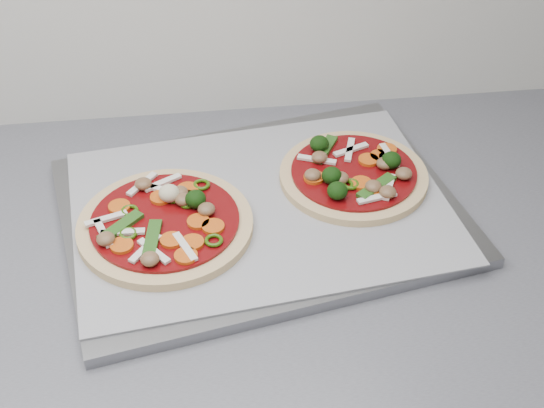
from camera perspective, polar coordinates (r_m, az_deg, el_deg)
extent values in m
cube|color=gray|center=(0.89, -0.89, -0.52)|extent=(0.50, 0.41, 0.01)
cube|color=#A2A2A8|center=(0.88, -0.90, -0.10)|extent=(0.46, 0.36, 0.00)
cylinder|color=#DFBD84|center=(0.85, -8.03, -1.60)|extent=(0.21, 0.21, 0.01)
cylinder|color=#6E0708|center=(0.85, -8.08, -1.24)|extent=(0.18, 0.18, 0.00)
cube|color=white|center=(0.89, -8.21, 1.08)|extent=(0.05, 0.03, 0.00)
ellipsoid|color=brown|center=(0.89, -9.67, 1.51)|extent=(0.03, 0.03, 0.01)
cube|color=white|center=(0.84, -11.18, -2.10)|extent=(0.05, 0.01, 0.00)
torus|color=#2E540A|center=(0.86, -6.37, 0.10)|extent=(0.03, 0.03, 0.00)
ellipsoid|color=brown|center=(0.79, -9.18, -4.10)|extent=(0.03, 0.03, 0.01)
cylinder|color=#E35D12|center=(0.87, -11.42, -0.20)|extent=(0.04, 0.04, 0.00)
cylinder|color=#E35D12|center=(0.80, -6.50, -3.90)|extent=(0.04, 0.04, 0.00)
torus|color=#2E540A|center=(0.86, -10.67, -0.50)|extent=(0.03, 0.03, 0.00)
cylinder|color=#E35D12|center=(0.84, -5.58, -1.33)|extent=(0.04, 0.04, 0.00)
cube|color=white|center=(0.90, -9.76, 1.49)|extent=(0.04, 0.04, 0.00)
cylinder|color=#E35D12|center=(0.82, -11.24, -3.08)|extent=(0.03, 0.03, 0.00)
ellipsoid|color=brown|center=(0.86, -6.70, 0.35)|extent=(0.03, 0.03, 0.01)
cylinder|color=#E35D12|center=(0.81, -6.01, -2.90)|extent=(0.03, 0.03, 0.00)
torus|color=#2E540A|center=(0.87, -7.39, 0.50)|extent=(0.03, 0.03, 0.00)
cube|color=white|center=(0.81, -8.90, -3.52)|extent=(0.04, 0.04, 0.00)
cylinder|color=#E35D12|center=(0.87, -6.47, 0.47)|extent=(0.03, 0.03, 0.00)
cube|color=white|center=(0.81, -6.57, -3.22)|extent=(0.03, 0.05, 0.00)
torus|color=#2E540A|center=(0.83, -10.78, -2.20)|extent=(0.03, 0.03, 0.00)
torus|color=#2E540A|center=(0.81, -4.41, -2.75)|extent=(0.03, 0.03, 0.00)
torus|color=#2E540A|center=(0.89, -5.33, 1.46)|extent=(0.03, 0.03, 0.00)
cylinder|color=#E35D12|center=(0.88, -6.37, 1.11)|extent=(0.03, 0.03, 0.00)
ellipsoid|color=brown|center=(0.83, -12.41, -2.58)|extent=(0.03, 0.03, 0.01)
ellipsoid|color=#14370C|center=(0.86, -5.78, 0.38)|extent=(0.03, 0.03, 0.02)
ellipsoid|color=brown|center=(0.85, -4.97, -0.39)|extent=(0.03, 0.03, 0.01)
cylinder|color=#E35D12|center=(0.88, -8.37, 0.49)|extent=(0.03, 0.03, 0.00)
ellipsoid|color=beige|center=(0.87, -7.75, 0.81)|extent=(0.03, 0.03, 0.02)
cube|color=#295F19|center=(0.84, -11.33, -1.68)|extent=(0.05, 0.05, 0.00)
cylinder|color=#E35D12|center=(0.83, -4.45, -1.71)|extent=(0.04, 0.04, 0.00)
ellipsoid|color=brown|center=(0.87, -6.96, 0.87)|extent=(0.02, 0.02, 0.01)
cube|color=white|center=(0.90, -8.24, 1.61)|extent=(0.05, 0.03, 0.00)
cube|color=#295F19|center=(0.82, -9.01, -2.59)|extent=(0.02, 0.06, 0.00)
cube|color=white|center=(0.84, -12.60, -2.15)|extent=(0.02, 0.05, 0.00)
cube|color=white|center=(0.81, -9.52, -3.31)|extent=(0.04, 0.04, 0.00)
cube|color=white|center=(0.86, -12.38, -1.09)|extent=(0.05, 0.02, 0.00)
cylinder|color=#E35D12|center=(0.82, -7.57, -2.71)|extent=(0.04, 0.04, 0.00)
cylinder|color=#DFBD84|center=(0.92, 6.15, 2.13)|extent=(0.20, 0.20, 0.01)
cylinder|color=#6E0708|center=(0.92, 6.18, 2.45)|extent=(0.17, 0.17, 0.00)
cylinder|color=#E35D12|center=(0.90, 3.18, 2.00)|extent=(0.03, 0.03, 0.00)
torus|color=#2E540A|center=(0.89, 5.96, 1.50)|extent=(0.03, 0.03, 0.00)
cube|color=white|center=(0.95, 5.87, 4.09)|extent=(0.02, 0.05, 0.00)
cube|color=white|center=(0.95, 5.96, 4.09)|extent=(0.05, 0.02, 0.00)
cube|color=white|center=(0.93, 3.39, 3.36)|extent=(0.05, 0.03, 0.00)
cylinder|color=#E35D12|center=(0.94, 8.79, 3.46)|extent=(0.03, 0.03, 0.00)
ellipsoid|color=brown|center=(0.93, 3.60, 3.54)|extent=(0.03, 0.03, 0.01)
cube|color=#295F19|center=(0.89, 7.87, 1.30)|extent=(0.05, 0.05, 0.00)
ellipsoid|color=brown|center=(0.88, 8.70, 0.91)|extent=(0.03, 0.03, 0.01)
cylinder|color=#E35D12|center=(0.95, 8.64, 4.08)|extent=(0.03, 0.03, 0.00)
ellipsoid|color=brown|center=(0.92, 8.47, 3.04)|extent=(0.02, 0.02, 0.01)
ellipsoid|color=brown|center=(0.91, 9.89, 2.28)|extent=(0.03, 0.03, 0.01)
cylinder|color=#E35D12|center=(0.89, 8.35, 0.89)|extent=(0.03, 0.03, 0.00)
ellipsoid|color=brown|center=(0.89, 5.17, 1.97)|extent=(0.03, 0.03, 0.01)
cube|color=white|center=(0.88, 7.90, 0.48)|extent=(0.05, 0.02, 0.00)
cube|color=#295F19|center=(0.95, 3.99, 4.14)|extent=(0.04, 0.06, 0.00)
ellipsoid|color=#14370C|center=(0.89, 4.52, 2.15)|extent=(0.03, 0.03, 0.02)
ellipsoid|color=brown|center=(0.89, 7.63, 1.32)|extent=(0.03, 0.03, 0.01)
cube|color=white|center=(0.89, 8.79, 1.27)|extent=(0.03, 0.05, 0.00)
cylinder|color=#E35D12|center=(0.93, 7.28, 3.31)|extent=(0.03, 0.03, 0.00)
cylinder|color=#E35D12|center=(0.94, 8.14, 3.58)|extent=(0.03, 0.03, 0.00)
ellipsoid|color=#14370C|center=(0.94, 3.58, 4.56)|extent=(0.03, 0.03, 0.02)
cylinder|color=#E35D12|center=(0.90, 6.74, 1.57)|extent=(0.03, 0.03, 0.00)
cube|color=white|center=(0.94, 8.82, 3.65)|extent=(0.02, 0.05, 0.00)
ellipsoid|color=#14370C|center=(0.87, 4.95, 1.01)|extent=(0.03, 0.03, 0.02)
ellipsoid|color=#14370C|center=(0.92, 8.98, 3.29)|extent=(0.03, 0.03, 0.02)
ellipsoid|color=brown|center=(0.90, 3.08, 2.20)|extent=(0.03, 0.03, 0.01)
torus|color=#2E540A|center=(0.89, 5.54, 1.47)|extent=(0.03, 0.03, 0.00)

